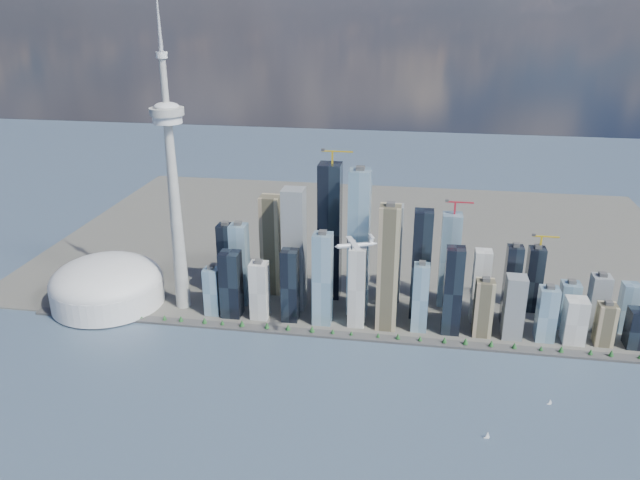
% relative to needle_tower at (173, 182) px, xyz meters
% --- Properties ---
extents(ground, '(4000.00, 4000.00, 0.00)m').
position_rel_needle_tower_xyz_m(ground, '(300.00, -310.00, -235.84)').
color(ground, '#384F63').
rests_on(ground, ground).
extents(seawall, '(1100.00, 22.00, 4.00)m').
position_rel_needle_tower_xyz_m(seawall, '(300.00, -60.00, -233.84)').
color(seawall, '#383838').
rests_on(seawall, ground).
extents(land, '(1400.00, 900.00, 3.00)m').
position_rel_needle_tower_xyz_m(land, '(300.00, 390.00, -234.34)').
color(land, '#4C4C47').
rests_on(land, ground).
extents(shoreline_trees, '(960.53, 7.20, 8.80)m').
position_rel_needle_tower_xyz_m(shoreline_trees, '(300.00, -60.00, -227.06)').
color(shoreline_trees, '#3F2D1E').
rests_on(shoreline_trees, seawall).
extents(skyscraper_cluster, '(736.00, 142.00, 280.53)m').
position_rel_needle_tower_xyz_m(skyscraper_cluster, '(359.61, 26.81, -148.30)').
color(skyscraper_cluster, black).
rests_on(skyscraper_cluster, land).
extents(needle_tower, '(56.00, 56.00, 550.50)m').
position_rel_needle_tower_xyz_m(needle_tower, '(0.00, 0.00, 0.00)').
color(needle_tower, gray).
rests_on(needle_tower, land).
extents(dome_stadium, '(200.00, 200.00, 86.00)m').
position_rel_needle_tower_xyz_m(dome_stadium, '(-140.00, -10.00, -196.40)').
color(dome_stadium, silver).
rests_on(dome_stadium, land).
extents(airplane, '(60.98, 54.62, 15.41)m').
position_rel_needle_tower_xyz_m(airplane, '(325.65, -134.71, -39.93)').
color(airplane, silver).
rests_on(airplane, ground).
extents(sailboat_west, '(7.67, 2.90, 10.60)m').
position_rel_needle_tower_xyz_m(sailboat_west, '(515.08, -285.98, -232.44)').
color(sailboat_west, silver).
rests_on(sailboat_west, ground).
extents(sailboat_east, '(6.51, 3.03, 9.02)m').
position_rel_needle_tower_xyz_m(sailboat_east, '(607.26, -198.58, -232.95)').
color(sailboat_east, silver).
rests_on(sailboat_east, ground).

